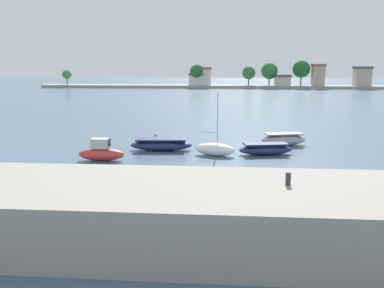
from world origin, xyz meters
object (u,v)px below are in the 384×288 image
Objects in this scene: moored_boat_0 at (101,152)px; moored_boat_2 at (215,149)px; moored_boat_1 at (161,145)px; moored_boat_3 at (266,149)px; mooring_buoy_1 at (133,183)px; moored_boat_4 at (283,139)px; mooring_buoy_2 at (156,134)px; mooring_bollard at (288,179)px.

moored_boat_2 is at bearing 15.50° from moored_boat_0.
moored_boat_3 is at bearing -10.96° from moored_boat_1.
moored_boat_3 is at bearing 47.65° from mooring_buoy_1.
moored_boat_2 is 1.11× the size of moored_boat_3.
moored_boat_0 is 7.80m from mooring_buoy_1.
moored_boat_4 is (11.11, 3.29, 0.05)m from moored_boat_1.
mooring_bollard is at bearing -69.03° from mooring_buoy_2.
moored_boat_1 is 7.73m from mooring_buoy_2.
moored_boat_3 is at bearing 26.75° from moored_boat_2.
moored_boat_0 is at bearing -136.79° from moored_boat_1.
mooring_buoy_1 is at bearing 136.58° from mooring_bollard.
moored_boat_4 is at bearing 54.19° from moored_boat_3.
mooring_buoy_1 is at bearing -143.32° from moored_boat_3.
moored_boat_0 is 13.63m from moored_boat_3.
mooring_bollard reaches higher than moored_boat_4.
mooring_buoy_1 is (-11.20, -14.43, -0.38)m from moored_boat_4.
moored_boat_0 is 0.69× the size of moored_boat_2.
mooring_bollard is 0.12× the size of moored_boat_4.
mooring_buoy_1 reaches higher than mooring_buoy_2.
moored_boat_0 reaches higher than moored_boat_4.
mooring_buoy_1 is at bearing -84.80° from mooring_buoy_2.
mooring_bollard is 1.59× the size of mooring_buoy_1.
mooring_bollard is at bearing -61.72° from moored_boat_2.
moored_boat_0 is 6.07m from moored_boat_1.
moored_boat_3 is (4.27, 0.78, -0.09)m from moored_boat_2.
moored_boat_0 is at bearing 121.02° from mooring_buoy_1.
moored_boat_0 reaches higher than moored_boat_3.
moored_boat_4 is 12.90× the size of mooring_buoy_1.
moored_boat_1 is at bearing -176.25° from moored_boat_4.
moored_boat_4 is (6.28, 5.13, 0.00)m from moored_boat_2.
moored_boat_4 is 14.23× the size of mooring_buoy_2.
mooring_bollard is 12.08m from mooring_buoy_1.
moored_boat_1 is 5.16m from moored_boat_2.
moored_boat_4 is at bearing -18.16° from mooring_buoy_2.
moored_boat_4 reaches higher than mooring_buoy_2.
mooring_buoy_1 is at bearing -94.72° from moored_boat_1.
mooring_buoy_2 is (2.31, 11.99, -0.51)m from moored_boat_0.
moored_boat_1 is at bearing 46.58° from moored_boat_0.
moored_boat_2 reaches higher than moored_boat_4.
moored_boat_2 is at bearing -25.17° from moored_boat_1.
moored_boat_2 reaches higher than moored_boat_1.
moored_boat_4 is at bearing 52.19° from mooring_buoy_1.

